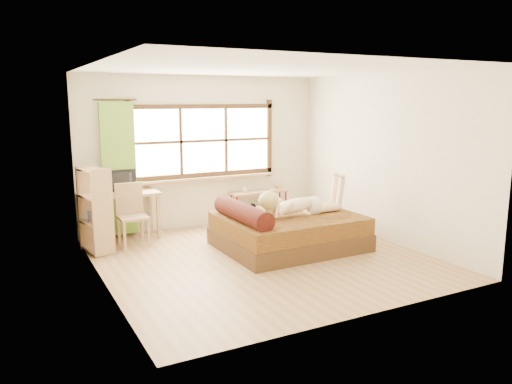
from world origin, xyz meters
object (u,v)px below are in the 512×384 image
desk (119,199)px  bookshelf (95,210)px  woman (299,195)px  chair (131,211)px  bed (286,230)px  pipe_shelf (260,199)px  kitten (245,211)px

desk → bookshelf: bearing=-132.6°
woman → chair: 2.67m
woman → desk: 2.94m
bed → pipe_shelf: (0.48, 1.79, 0.14)m
bed → bookshelf: bookshelf is taller
bed → woman: woman is taller
woman → kitten: 0.90m
chair → bookshelf: (-0.57, -0.17, 0.11)m
bookshelf → pipe_shelf: bearing=-2.0°
desk → chair: 0.40m
kitten → pipe_shelf: kitten is taller
kitten → bookshelf: 2.24m
woman → pipe_shelf: size_ratio=1.27×
bed → desk: bearing=141.9°
chair → bookshelf: bearing=-164.4°
chair → bookshelf: size_ratio=0.76×
woman → chair: (-2.28, 1.36, -0.28)m
bed → bookshelf: 2.91m
woman → pipe_shelf: (0.28, 1.84, -0.41)m
bed → desk: (-2.17, 1.67, 0.40)m
desk → pipe_shelf: bearing=2.0°
bed → pipe_shelf: size_ratio=1.82×
bed → bookshelf: bearing=156.1°
kitten → chair: size_ratio=0.32×
desk → chair: size_ratio=1.28×
pipe_shelf → bookshelf: (-3.13, -0.65, 0.23)m
bed → desk: bed is taller
woman → desk: size_ratio=1.15×
bed → kitten: (-0.67, 0.10, 0.36)m
woman → kitten: bearing=169.7°
bed → chair: 2.47m
chair → bookshelf: 0.61m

